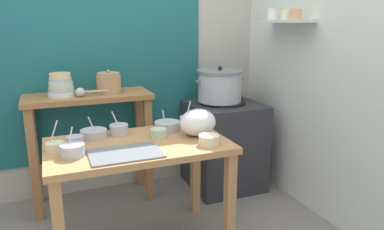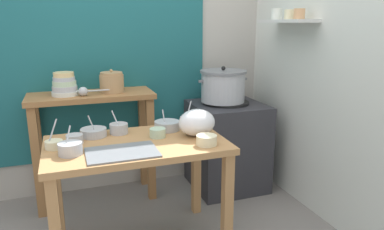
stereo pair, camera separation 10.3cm
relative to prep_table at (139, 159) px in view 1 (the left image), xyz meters
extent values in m
cube|color=#B2ADA3|center=(0.11, 1.03, 0.69)|extent=(4.40, 0.10, 2.60)
cube|color=#1E6066|center=(-0.14, 0.97, 0.74)|extent=(1.90, 0.02, 2.10)
cube|color=silver|center=(1.41, 0.13, 0.69)|extent=(0.10, 3.20, 2.60)
cube|color=silver|center=(1.26, 0.33, 0.84)|extent=(0.20, 0.56, 0.02)
cylinder|color=tan|center=(1.26, 0.18, 0.89)|extent=(0.08, 0.08, 0.08)
cylinder|color=beige|center=(1.26, 0.31, 0.89)|extent=(0.08, 0.08, 0.07)
cylinder|color=silver|center=(1.26, 0.49, 0.90)|extent=(0.08, 0.08, 0.09)
cube|color=#B27F4C|center=(0.00, 0.00, 0.09)|extent=(1.10, 0.66, 0.04)
cube|color=#B27F4C|center=(0.50, -0.28, -0.27)|extent=(0.06, 0.06, 0.68)
cube|color=#B27F4C|center=(-0.50, 0.28, -0.27)|extent=(0.06, 0.06, 0.68)
cube|color=#B27F4C|center=(0.50, 0.28, -0.27)|extent=(0.06, 0.06, 0.68)
cube|color=#9E6B3D|center=(-0.20, 0.76, 0.27)|extent=(0.96, 0.40, 0.04)
cube|color=#9E6B3D|center=(-0.63, 0.61, -0.18)|extent=(0.06, 0.06, 0.86)
cube|color=#9E6B3D|center=(0.23, 0.61, -0.18)|extent=(0.06, 0.06, 0.86)
cube|color=#9E6B3D|center=(-0.63, 0.91, -0.18)|extent=(0.06, 0.06, 0.86)
cube|color=#9E6B3D|center=(0.23, 0.91, -0.18)|extent=(0.06, 0.06, 0.86)
cube|color=#2D2D33|center=(0.92, 0.63, -0.23)|extent=(0.60, 0.60, 0.76)
cylinder|color=black|center=(0.92, 0.63, 0.16)|extent=(0.36, 0.36, 0.02)
cylinder|color=black|center=(0.80, 0.33, -0.16)|extent=(0.04, 0.02, 0.04)
cylinder|color=#B7BABF|center=(0.88, 0.65, 0.29)|extent=(0.37, 0.37, 0.25)
cylinder|color=slate|center=(0.88, 0.65, 0.43)|extent=(0.40, 0.40, 0.02)
sphere|color=black|center=(0.88, 0.65, 0.46)|extent=(0.04, 0.04, 0.04)
cube|color=slate|center=(0.68, 0.65, 0.36)|extent=(0.04, 0.02, 0.02)
cube|color=slate|center=(1.08, 0.65, 0.36)|extent=(0.04, 0.02, 0.02)
cylinder|color=tan|center=(-0.04, 0.76, 0.36)|extent=(0.19, 0.19, 0.14)
cylinder|color=tan|center=(-0.04, 0.76, 0.44)|extent=(0.17, 0.17, 0.02)
sphere|color=tan|center=(-0.04, 0.76, 0.46)|extent=(0.02, 0.02, 0.02)
cylinder|color=silver|center=(-0.39, 0.75, 0.31)|extent=(0.20, 0.20, 0.03)
cylinder|color=#B7BABF|center=(-0.39, 0.75, 0.34)|extent=(0.19, 0.19, 0.04)
cylinder|color=#B7D1AD|center=(-0.39, 0.75, 0.38)|extent=(0.17, 0.17, 0.04)
cylinder|color=#B7BABF|center=(-0.39, 0.75, 0.42)|extent=(0.16, 0.16, 0.03)
cylinder|color=#E5C684|center=(-0.39, 0.75, 0.45)|extent=(0.15, 0.15, 0.03)
sphere|color=#B7BABF|center=(-0.26, 0.68, 0.33)|extent=(0.07, 0.07, 0.07)
cylinder|color=#B7BABF|center=(-0.12, 0.68, 0.33)|extent=(0.22, 0.01, 0.01)
cube|color=slate|center=(-0.12, -0.17, 0.12)|extent=(0.40, 0.28, 0.01)
ellipsoid|color=white|center=(0.40, 0.00, 0.20)|extent=(0.24, 0.21, 0.18)
cylinder|color=#B7BABF|center=(-0.08, 0.21, 0.14)|extent=(0.12, 0.12, 0.07)
cylinder|color=maroon|center=(-0.08, 0.21, 0.17)|extent=(0.10, 0.10, 0.01)
cylinder|color=#B7BABF|center=(-0.09, 0.20, 0.19)|extent=(0.06, 0.07, 0.16)
cylinder|color=#B7D1AD|center=(0.15, 0.05, 0.14)|extent=(0.10, 0.10, 0.06)
cylinder|color=maroon|center=(0.15, 0.05, 0.16)|extent=(0.09, 0.09, 0.01)
cylinder|color=beige|center=(0.39, -0.20, 0.14)|extent=(0.13, 0.13, 0.06)
cylinder|color=#BFB28C|center=(0.39, -0.20, 0.17)|extent=(0.11, 0.11, 0.01)
cylinder|color=#B7BABF|center=(0.43, 0.23, 0.14)|extent=(0.14, 0.14, 0.07)
cylinder|color=maroon|center=(0.43, 0.23, 0.17)|extent=(0.12, 0.12, 0.01)
cylinder|color=#B7BABF|center=(0.42, 0.24, 0.20)|extent=(0.07, 0.05, 0.17)
cylinder|color=beige|center=(-0.48, 0.04, 0.14)|extent=(0.10, 0.10, 0.05)
cylinder|color=beige|center=(-0.48, 0.04, 0.15)|extent=(0.09, 0.09, 0.01)
cylinder|color=#B7BABF|center=(-0.49, 0.05, 0.20)|extent=(0.08, 0.06, 0.17)
cylinder|color=#B7BABF|center=(0.25, 0.18, 0.14)|extent=(0.17, 0.17, 0.06)
cylinder|color=beige|center=(0.25, 0.18, 0.17)|extent=(0.15, 0.15, 0.01)
cylinder|color=#B7BABF|center=(0.23, 0.18, 0.18)|extent=(0.02, 0.06, 0.14)
cylinder|color=#B7BABF|center=(-0.39, -0.09, 0.15)|extent=(0.13, 0.13, 0.07)
cylinder|color=maroon|center=(-0.39, -0.09, 0.17)|extent=(0.11, 0.11, 0.01)
cylinder|color=#B7BABF|center=(-0.40, -0.08, 0.19)|extent=(0.06, 0.06, 0.16)
cylinder|color=#B7BABF|center=(-0.24, 0.21, 0.14)|extent=(0.17, 0.17, 0.05)
cylinder|color=#337238|center=(-0.24, 0.21, 0.16)|extent=(0.14, 0.14, 0.01)
cylinder|color=#B7BABF|center=(-0.24, 0.18, 0.18)|extent=(0.06, 0.02, 0.14)
cylinder|color=#B7BABF|center=(-0.36, 0.10, 0.14)|extent=(0.10, 0.10, 0.06)
cylinder|color=#337238|center=(-0.36, 0.10, 0.16)|extent=(0.09, 0.09, 0.01)
camera|label=1|loc=(-0.48, -2.08, 0.83)|focal=33.69mm
camera|label=2|loc=(-0.39, -2.12, 0.83)|focal=33.69mm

